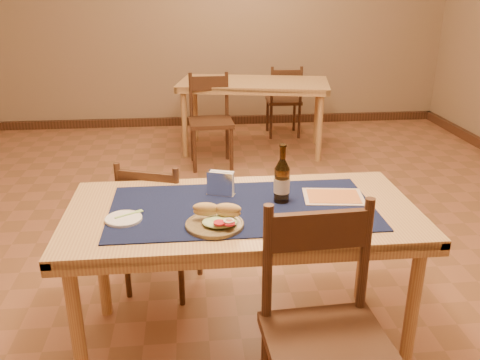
{
  "coord_description": "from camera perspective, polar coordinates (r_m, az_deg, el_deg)",
  "views": [
    {
      "loc": [
        -0.22,
        -2.9,
        1.72
      ],
      "look_at": [
        0.0,
        -0.7,
        0.85
      ],
      "focal_mm": 38.0,
      "sensor_mm": 36.0,
      "label": 1
    }
  ],
  "objects": [
    {
      "name": "sandwich_plate",
      "position": [
        2.14,
        -2.67,
        -4.56
      ],
      "size": [
        0.25,
        0.25,
        0.09
      ],
      "color": "brown",
      "rests_on": "placemat"
    },
    {
      "name": "menu_card",
      "position": [
        2.47,
        10.45,
        -1.84
      ],
      "size": [
        0.31,
        0.24,
        0.01
      ],
      "color": "beige",
      "rests_on": "placemat"
    },
    {
      "name": "napkin_holder",
      "position": [
        2.44,
        -2.19,
        -0.46
      ],
      "size": [
        0.14,
        0.09,
        0.12
      ],
      "color": "silver",
      "rests_on": "placemat"
    },
    {
      "name": "chair_back_far",
      "position": [
        6.03,
        4.97,
        8.99
      ],
      "size": [
        0.4,
        0.4,
        0.84
      ],
      "color": "#432618",
      "rests_on": "ground"
    },
    {
      "name": "fork",
      "position": [
        2.28,
        -12.13,
        -3.7
      ],
      "size": [
        0.12,
        0.08,
        0.0
      ],
      "color": "#98CB6F",
      "rests_on": "side_plate"
    },
    {
      "name": "placemat",
      "position": [
        2.33,
        0.25,
        -3.12
      ],
      "size": [
        1.2,
        0.6,
        0.01
      ],
      "primitive_type": "cube",
      "color": "#10183C",
      "rests_on": "main_table"
    },
    {
      "name": "beer_bottle",
      "position": [
        2.35,
        4.72,
        -0.09
      ],
      "size": [
        0.07,
        0.07,
        0.28
      ],
      "color": "#4A2D0D",
      "rests_on": "placemat"
    },
    {
      "name": "chair_main_far",
      "position": [
        2.94,
        -9.01,
        -4.85
      ],
      "size": [
        0.49,
        0.49,
        0.83
      ],
      "color": "#432618",
      "rests_on": "ground"
    },
    {
      "name": "baseboard",
      "position": [
        3.36,
        -1.22,
        -8.42
      ],
      "size": [
        6.0,
        7.0,
        0.1
      ],
      "color": "#432618",
      "rests_on": "ground"
    },
    {
      "name": "back_table",
      "position": [
        5.42,
        1.55,
        10.18
      ],
      "size": [
        1.66,
        1.06,
        0.75
      ],
      "color": "tan",
      "rests_on": "ground"
    },
    {
      "name": "chair_back_near",
      "position": [
        5.0,
        -3.32,
        6.84
      ],
      "size": [
        0.43,
        0.43,
        0.9
      ],
      "color": "#432618",
      "rests_on": "ground"
    },
    {
      "name": "main_table",
      "position": [
        2.36,
        0.25,
        -5.01
      ],
      "size": [
        1.6,
        0.8,
        0.75
      ],
      "color": "tan",
      "rests_on": "ground"
    },
    {
      "name": "chair_main_near",
      "position": [
        1.98,
        9.61,
        -16.72
      ],
      "size": [
        0.47,
        0.47,
        0.97
      ],
      "color": "#432618",
      "rests_on": "ground"
    },
    {
      "name": "room",
      "position": [
        2.93,
        -1.44,
        15.15
      ],
      "size": [
        6.04,
        7.04,
        2.84
      ],
      "color": "#925C3F",
      "rests_on": "ground"
    },
    {
      "name": "side_plate",
      "position": [
        2.26,
        -12.95,
        -4.23
      ],
      "size": [
        0.16,
        0.16,
        0.01
      ],
      "color": "silver",
      "rests_on": "placemat"
    }
  ]
}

